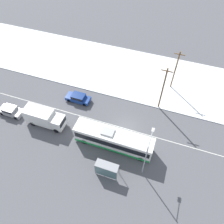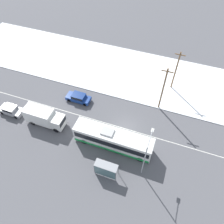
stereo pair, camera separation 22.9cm
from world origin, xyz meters
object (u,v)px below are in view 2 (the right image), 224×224
(streetlamp, at_px, (146,153))
(bus_shelter, at_px, (105,169))
(utility_pole_roadside, at_px, (163,89))
(utility_pole_snowlot, at_px, (176,70))
(parked_car_near_truck, at_px, (11,110))
(pedestrian_at_stop, at_px, (104,162))
(city_bus, at_px, (113,139))
(box_truck, at_px, (44,117))
(sedan_car, at_px, (78,97))

(streetlamp, bearing_deg, bus_shelter, -150.17)
(utility_pole_roadside, xyz_separation_m, utility_pole_snowlot, (1.17, 5.76, -0.37))
(parked_car_near_truck, distance_m, utility_pole_roadside, 25.65)
(streetlamp, height_order, utility_pole_snowlot, utility_pole_snowlot)
(pedestrian_at_stop, distance_m, bus_shelter, 1.56)
(streetlamp, xyz_separation_m, utility_pole_roadside, (-0.30, 12.09, -0.01))
(utility_pole_roadside, distance_m, utility_pole_snowlot, 5.89)
(city_bus, bearing_deg, utility_pole_snowlot, 68.75)
(city_bus, xyz_separation_m, utility_pole_roadside, (4.92, 9.91, 2.89))
(utility_pole_roadside, height_order, utility_pole_snowlot, utility_pole_roadside)
(city_bus, distance_m, streetlamp, 6.36)
(city_bus, relative_size, box_truck, 1.79)
(utility_pole_snowlot, bearing_deg, sedan_car, -149.04)
(parked_car_near_truck, height_order, pedestrian_at_stop, pedestrian_at_stop)
(pedestrian_at_stop, distance_m, streetlamp, 6.55)
(box_truck, xyz_separation_m, streetlamp, (17.15, -2.42, 2.89))
(city_bus, height_order, streetlamp, streetlamp)
(city_bus, distance_m, box_truck, 11.93)
(city_bus, height_order, bus_shelter, city_bus)
(utility_pole_roadside, bearing_deg, parked_car_near_truck, -157.36)
(parked_car_near_truck, relative_size, pedestrian_at_stop, 2.51)
(city_bus, xyz_separation_m, sedan_car, (-8.95, 6.65, -0.83))
(parked_car_near_truck, bearing_deg, box_truck, 0.90)
(box_truck, height_order, sedan_car, box_truck)
(box_truck, xyz_separation_m, utility_pole_snowlot, (18.02, 15.43, 2.51))
(sedan_car, bearing_deg, parked_car_near_truck, 34.27)
(sedan_car, height_order, utility_pole_roadside, utility_pole_roadside)
(pedestrian_at_stop, height_order, utility_pole_roadside, utility_pole_roadside)
(parked_car_near_truck, relative_size, streetlamp, 0.57)
(bus_shelter, height_order, streetlamp, streetlamp)
(pedestrian_at_stop, relative_size, utility_pole_roadside, 0.19)
(box_truck, xyz_separation_m, parked_car_near_truck, (-6.58, -0.10, -0.82))
(box_truck, relative_size, bus_shelter, 2.10)
(utility_pole_roadside, bearing_deg, streetlamp, -88.56)
(bus_shelter, bearing_deg, sedan_car, 129.85)
(bus_shelter, bearing_deg, utility_pole_snowlot, 75.05)
(streetlamp, relative_size, utility_pole_roadside, 0.81)
(bus_shelter, xyz_separation_m, utility_pole_roadside, (4.30, 14.73, 2.84))
(utility_pole_roadside, bearing_deg, bus_shelter, -106.28)
(streetlamp, bearing_deg, parked_car_near_truck, 174.43)
(sedan_car, xyz_separation_m, parked_car_near_truck, (-9.56, -6.51, 0.02))
(utility_pole_roadside, bearing_deg, utility_pole_snowlot, 78.52)
(box_truck, bearing_deg, city_bus, -1.15)
(pedestrian_at_stop, bearing_deg, sedan_car, 130.81)
(city_bus, bearing_deg, streetlamp, -22.61)
(box_truck, height_order, streetlamp, streetlamp)
(utility_pole_roadside, bearing_deg, sedan_car, -166.77)
(parked_car_near_truck, height_order, streetlamp, streetlamp)
(parked_car_near_truck, bearing_deg, utility_pole_snowlot, 32.27)
(streetlamp, bearing_deg, sedan_car, 148.09)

